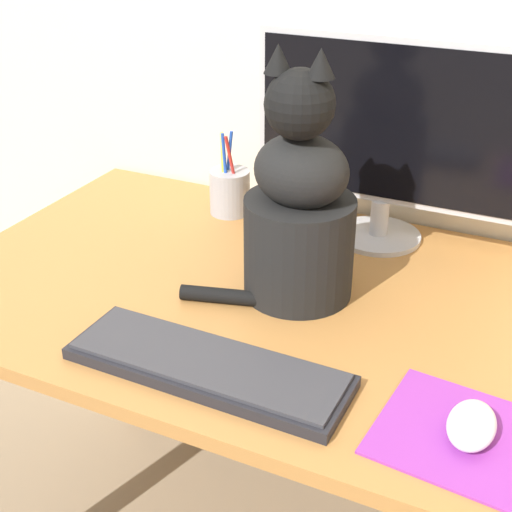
% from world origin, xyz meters
% --- Properties ---
extents(desk, '(1.27, 0.74, 0.76)m').
position_xyz_m(desk, '(0.00, 0.00, 0.65)').
color(desk, '#A87038').
rests_on(desk, ground_plane).
extents(monitor, '(0.52, 0.17, 0.39)m').
position_xyz_m(monitor, '(0.07, 0.28, 0.97)').
color(monitor, '#B2B2B7').
rests_on(monitor, desk).
extents(keyboard, '(0.42, 0.14, 0.02)m').
position_xyz_m(keyboard, '(-0.03, -0.25, 0.77)').
color(keyboard, black).
rests_on(keyboard, desk).
extents(mousepad_right, '(0.24, 0.22, 0.00)m').
position_xyz_m(mousepad_right, '(0.34, -0.23, 0.76)').
color(mousepad_right, purple).
rests_on(mousepad_right, desk).
extents(computer_mouse_right, '(0.06, 0.10, 0.04)m').
position_xyz_m(computer_mouse_right, '(0.34, -0.23, 0.78)').
color(computer_mouse_right, white).
rests_on(computer_mouse_right, mousepad_right).
extents(cat, '(0.27, 0.22, 0.42)m').
position_xyz_m(cat, '(-0.00, 0.01, 0.91)').
color(cat, black).
rests_on(cat, desk).
extents(pen_cup, '(0.09, 0.09, 0.18)m').
position_xyz_m(pen_cup, '(-0.26, 0.26, 0.81)').
color(pen_cup, '#99999E').
rests_on(pen_cup, desk).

